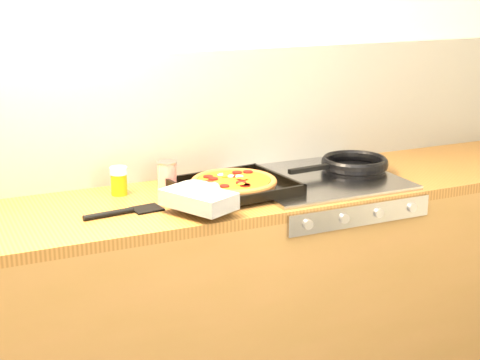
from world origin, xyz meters
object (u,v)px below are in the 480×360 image
juice_glass (119,181)px  pizza_on_tray (223,187)px  frying_pan (353,165)px  tomato_can (167,175)px

juice_glass → pizza_on_tray: bearing=-32.4°
juice_glass → frying_pan: bearing=-7.3°
tomato_can → frying_pan: bearing=-9.1°
tomato_can → juice_glass: same height
frying_pan → tomato_can: size_ratio=4.37×
frying_pan → juice_glass: 0.96m
frying_pan → juice_glass: size_ratio=4.38×
tomato_can → juice_glass: bearing=180.0°
frying_pan → juice_glass: bearing=172.7°
pizza_on_tray → frying_pan: pizza_on_tray is taller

